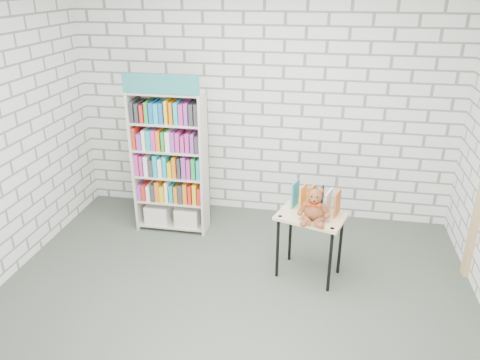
# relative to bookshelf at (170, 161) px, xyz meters

# --- Properties ---
(ground) EXTENTS (4.50, 4.50, 0.00)m
(ground) POSITION_rel_bookshelf_xyz_m (0.95, -1.36, -0.84)
(ground) COLOR #414A3F
(ground) RESTS_ON ground
(room_shell) EXTENTS (4.52, 4.02, 2.81)m
(room_shell) POSITION_rel_bookshelf_xyz_m (0.95, -1.36, 0.94)
(room_shell) COLOR silver
(room_shell) RESTS_ON ground
(bookshelf) EXTENTS (0.82, 0.32, 1.85)m
(bookshelf) POSITION_rel_bookshelf_xyz_m (0.00, 0.00, 0.00)
(bookshelf) COLOR beige
(bookshelf) RESTS_ON ground
(display_table) EXTENTS (0.72, 0.59, 0.67)m
(display_table) POSITION_rel_bookshelf_xyz_m (1.62, -0.70, -0.26)
(display_table) COLOR tan
(display_table) RESTS_ON ground
(table_books) EXTENTS (0.47, 0.31, 0.26)m
(table_books) POSITION_rel_bookshelf_xyz_m (1.65, -0.60, -0.04)
(table_books) COLOR teal
(table_books) RESTS_ON display_table
(teddy_bear) EXTENTS (0.30, 0.28, 0.33)m
(teddy_bear) POSITION_rel_bookshelf_xyz_m (1.64, -0.81, -0.04)
(teddy_bear) COLOR brown
(teddy_bear) RESTS_ON display_table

